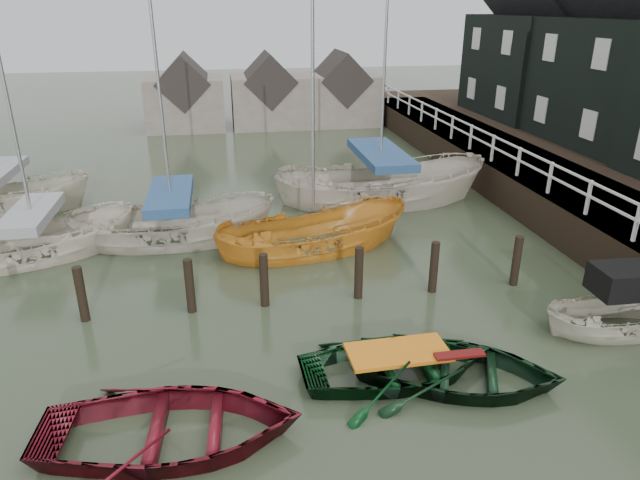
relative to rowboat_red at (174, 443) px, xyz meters
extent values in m
plane|color=#313C26|center=(3.16, 1.61, 0.00)|extent=(120.00, 120.00, 0.00)
cube|color=black|center=(12.66, 11.61, 1.40)|extent=(3.00, 32.00, 0.20)
cube|color=silver|center=(11.16, 11.61, 2.45)|extent=(0.06, 32.00, 0.06)
cube|color=silver|center=(11.16, 11.61, 2.05)|extent=(0.06, 32.00, 0.06)
cube|color=black|center=(18.16, 13.61, 4.00)|extent=(6.00, 7.00, 5.00)
cube|color=black|center=(18.16, 20.61, 4.00)|extent=(6.40, 7.00, 5.00)
cylinder|color=black|center=(-2.34, 4.61, 0.50)|extent=(0.22, 0.22, 1.80)
cylinder|color=black|center=(0.16, 4.61, 0.50)|extent=(0.22, 0.22, 1.80)
cylinder|color=black|center=(1.96, 4.61, 0.50)|extent=(0.22, 0.22, 1.80)
cylinder|color=black|center=(4.36, 4.61, 0.50)|extent=(0.22, 0.22, 1.80)
cylinder|color=black|center=(6.36, 4.61, 0.50)|extent=(0.22, 0.22, 1.80)
cylinder|color=black|center=(8.66, 4.61, 0.50)|extent=(0.22, 0.22, 1.80)
cube|color=#665B51|center=(-0.84, 27.61, 1.50)|extent=(4.50, 4.00, 3.00)
cube|color=#282321|center=(-0.84, 27.61, 2.80)|extent=(3.18, 4.08, 3.18)
cube|color=#665B51|center=(4.16, 27.61, 1.50)|extent=(4.50, 4.00, 3.00)
cube|color=#282321|center=(4.16, 27.61, 2.80)|extent=(3.18, 4.08, 3.18)
cube|color=#665B51|center=(8.66, 27.61, 1.50)|extent=(4.50, 4.00, 3.00)
cube|color=#282321|center=(8.66, 27.61, 2.80)|extent=(3.18, 4.08, 3.18)
imported|color=#560C15|center=(0.00, 0.00, 0.00)|extent=(4.70, 3.51, 0.93)
imported|color=black|center=(4.36, 1.21, 0.00)|extent=(4.00, 2.91, 0.81)
imported|color=black|center=(5.49, 0.81, 0.00)|extent=(4.88, 4.25, 0.84)
imported|color=beige|center=(9.96, 2.02, 0.00)|extent=(3.76, 1.53, 1.43)
cube|color=black|center=(9.96, 2.22, 1.18)|extent=(1.34, 1.05, 0.65)
imported|color=beige|center=(-4.46, 8.77, 0.00)|extent=(6.19, 4.05, 2.24)
cylinder|color=#B2B2B7|center=(-4.46, 8.77, 5.49)|extent=(0.10, 0.10, 8.52)
cube|color=gray|center=(-4.46, 8.77, 1.35)|extent=(3.39, 2.19, 0.30)
imported|color=#BDB5A2|center=(-0.54, 9.41, 0.00)|extent=(6.51, 2.52, 2.50)
cylinder|color=#B2B2B7|center=(-0.54, 9.41, 5.66)|extent=(0.10, 0.10, 8.56)
cube|color=navy|center=(-0.54, 9.41, 1.50)|extent=(3.58, 1.34, 0.30)
imported|color=orange|center=(3.75, 7.99, 0.00)|extent=(6.47, 3.40, 2.38)
cylinder|color=#B2B2B7|center=(3.75, 7.99, 5.18)|extent=(0.10, 0.10, 7.75)
imported|color=beige|center=(6.96, 12.08, 0.00)|extent=(8.22, 3.54, 3.10)
cylinder|color=#B2B2B7|center=(6.96, 12.08, 5.89)|extent=(0.10, 0.10, 8.36)
cube|color=navy|center=(6.96, 12.08, 1.83)|extent=(4.52, 1.89, 0.30)
imported|color=beige|center=(-6.87, 13.36, 0.00)|extent=(6.38, 2.58, 2.43)
camera|label=1|loc=(1.17, -8.05, 7.00)|focal=32.00mm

